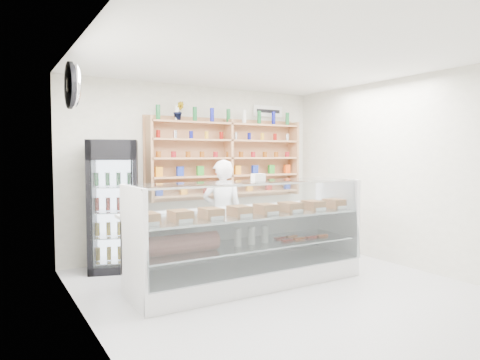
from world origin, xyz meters
TOP-DOWN VIEW (x-y plane):
  - room at (0.00, 0.00)m, footprint 5.00×5.00m
  - display_counter at (-0.21, 0.56)m, footprint 3.04×0.91m
  - shop_worker at (-0.09, 1.48)m, footprint 0.68×0.58m
  - drinks_cooler at (-1.50, 2.14)m, footprint 0.85×0.84m
  - wall_shelving at (0.50, 2.34)m, footprint 2.84×0.28m
  - potted_plant at (-0.41, 2.34)m, footprint 0.19×0.17m
  - security_mirror at (-2.17, 1.20)m, footprint 0.15×0.50m
  - wall_sign at (1.40, 2.47)m, footprint 0.62×0.03m

SIDE VIEW (x-z plane):
  - display_counter at x=-0.21m, z-range -0.30..1.02m
  - shop_worker at x=-0.09m, z-range 0.00..1.59m
  - drinks_cooler at x=-1.50m, z-range 0.00..1.87m
  - room at x=0.00m, z-range -1.10..3.90m
  - wall_shelving at x=0.50m, z-range 0.93..2.26m
  - potted_plant at x=-0.41m, z-range 2.20..2.50m
  - security_mirror at x=-2.17m, z-range 2.20..2.70m
  - wall_sign at x=1.40m, z-range 2.35..2.55m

